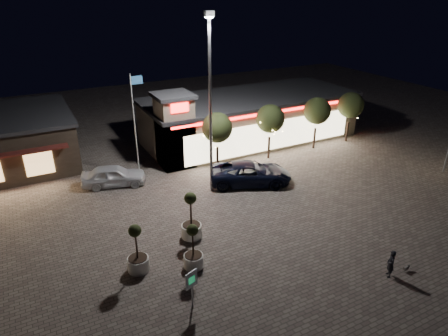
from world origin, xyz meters
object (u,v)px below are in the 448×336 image
white_sedan (114,176)px  planter_left (138,257)px  planter_mid (193,254)px  pickup_truck (250,173)px  pedestrian (391,264)px  valet_sign (192,283)px

white_sedan → planter_left: (-1.25, -10.51, 0.06)m
planter_mid → pickup_truck: bearing=42.3°
pedestrian → pickup_truck: bearing=-144.2°
planter_left → planter_mid: bearing=-21.4°
pickup_truck → planter_left: planter_left is taller
pickup_truck → planter_mid: (-7.79, -7.08, -0.04)m
pedestrian → planter_mid: (-8.68, 5.42, 0.04)m
planter_left → valet_sign: planter_left is taller
pickup_truck → pedestrian: bearing=-151.7°
planter_left → valet_sign: (1.47, -3.77, 0.56)m
pedestrian → planter_mid: bearing=-90.3°
white_sedan → planter_left: size_ratio=1.68×
white_sedan → valet_sign: size_ratio=2.31×
pickup_truck → white_sedan: size_ratio=1.30×
planter_mid → white_sedan: bearing=97.2°
pickup_truck → planter_left: (-10.49, -6.02, 0.01)m
pickup_truck → pedestrian: (0.90, -12.50, -0.08)m
white_sedan → pedestrian: size_ratio=3.06×
planter_left → white_sedan: bearing=83.2°
pickup_truck → valet_sign: valet_sign is taller
pedestrian → valet_sign: size_ratio=0.75×
planter_left → valet_sign: size_ratio=1.37×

